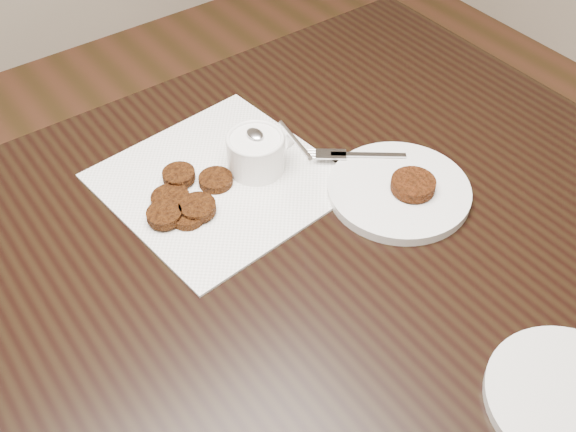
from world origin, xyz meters
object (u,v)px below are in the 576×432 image
at_px(napkin, 221,181).
at_px(sauce_ramekin, 255,137).
at_px(table, 236,418).
at_px(plate_with_patty, 400,187).
at_px(plate_empty, 572,401).

relative_size(napkin, sauce_ramekin, 2.59).
xyz_separation_m(table, sauce_ramekin, (0.17, 0.17, 0.44)).
bearing_deg(plate_with_patty, plate_empty, -102.01).
height_order(table, napkin, napkin).
distance_m(sauce_ramekin, plate_empty, 0.58).
distance_m(table, sauce_ramekin, 0.51).
relative_size(table, plate_empty, 7.26).
xyz_separation_m(sauce_ramekin, plate_empty, (0.06, -0.57, -0.06)).
bearing_deg(napkin, sauce_ramekin, -8.67).
bearing_deg(table, sauce_ramekin, 44.21).
relative_size(table, sauce_ramekin, 11.67).
height_order(table, sauce_ramekin, sauce_ramekin).
relative_size(table, napkin, 4.51).
relative_size(plate_with_patty, plate_empty, 1.08).
relative_size(table, plate_with_patty, 6.72).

